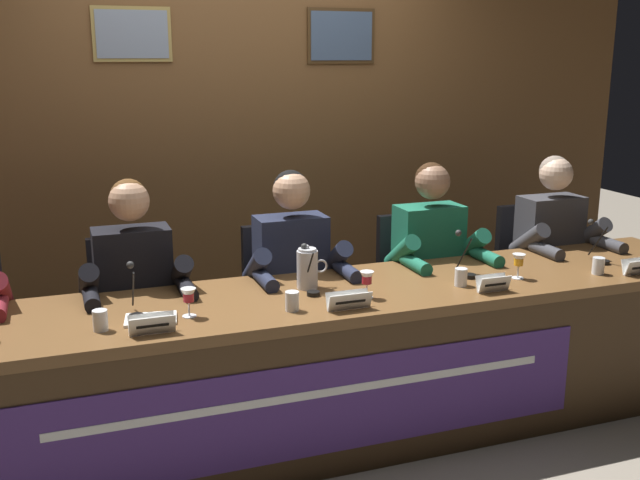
% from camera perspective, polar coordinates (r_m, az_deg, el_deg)
% --- Properties ---
extents(ground_plane, '(12.00, 12.00, 0.00)m').
position_cam_1_polar(ground_plane, '(3.74, 0.00, -14.77)').
color(ground_plane, gray).
extents(wall_back_panelled, '(5.47, 0.14, 2.60)m').
position_cam_1_polar(wall_back_panelled, '(4.68, -6.04, 7.82)').
color(wall_back_panelled, brown).
rests_on(wall_back_panelled, ground_plane).
extents(conference_table, '(4.27, 0.75, 0.73)m').
position_cam_1_polar(conference_table, '(3.42, 0.60, -8.15)').
color(conference_table, brown).
rests_on(conference_table, ground_plane).
extents(chair_left, '(0.44, 0.44, 0.91)m').
position_cam_1_polar(chair_left, '(3.90, -14.01, -6.76)').
color(chair_left, black).
rests_on(chair_left, ground_plane).
extents(panelist_left, '(0.51, 0.48, 1.24)m').
position_cam_1_polar(panelist_left, '(3.62, -13.92, -3.73)').
color(panelist_left, black).
rests_on(panelist_left, ground_plane).
extents(nameplate_left, '(0.18, 0.06, 0.08)m').
position_cam_1_polar(nameplate_left, '(3.01, -12.75, -6.32)').
color(nameplate_left, white).
rests_on(nameplate_left, conference_table).
extents(juice_glass_left, '(0.06, 0.06, 0.12)m').
position_cam_1_polar(juice_glass_left, '(3.16, -10.04, -4.33)').
color(juice_glass_left, white).
rests_on(juice_glass_left, conference_table).
extents(water_cup_left, '(0.06, 0.06, 0.08)m').
position_cam_1_polar(water_cup_left, '(3.10, -16.48, -6.01)').
color(water_cup_left, silver).
rests_on(water_cup_left, conference_table).
extents(microphone_left, '(0.06, 0.17, 0.22)m').
position_cam_1_polar(microphone_left, '(3.22, -14.05, -4.40)').
color(microphone_left, black).
rests_on(microphone_left, conference_table).
extents(chair_center, '(0.44, 0.44, 0.91)m').
position_cam_1_polar(chair_center, '(4.04, -2.70, -5.58)').
color(chair_center, black).
rests_on(chair_center, ground_plane).
extents(panelist_center, '(0.51, 0.48, 1.24)m').
position_cam_1_polar(panelist_center, '(3.77, -1.85, -2.58)').
color(panelist_center, black).
rests_on(panelist_center, ground_plane).
extents(nameplate_center, '(0.20, 0.06, 0.08)m').
position_cam_1_polar(nameplate_center, '(3.21, 2.24, -4.66)').
color(nameplate_center, white).
rests_on(nameplate_center, conference_table).
extents(juice_glass_center, '(0.06, 0.06, 0.12)m').
position_cam_1_polar(juice_glass_center, '(3.36, 3.61, -3.04)').
color(juice_glass_center, white).
rests_on(juice_glass_center, conference_table).
extents(water_cup_center, '(0.06, 0.06, 0.08)m').
position_cam_1_polar(water_cup_center, '(3.20, -2.15, -4.78)').
color(water_cup_center, silver).
rests_on(water_cup_center, conference_table).
extents(microphone_center, '(0.06, 0.17, 0.22)m').
position_cam_1_polar(microphone_center, '(3.42, -0.76, -2.89)').
color(microphone_center, black).
rests_on(microphone_center, conference_table).
extents(chair_right, '(0.44, 0.44, 0.91)m').
position_cam_1_polar(chair_right, '(4.33, 7.43, -4.33)').
color(chair_right, black).
rests_on(chair_right, ground_plane).
extents(panelist_right, '(0.51, 0.48, 1.24)m').
position_cam_1_polar(panelist_right, '(4.08, 8.83, -1.46)').
color(panelist_right, black).
rests_on(panelist_right, ground_plane).
extents(nameplate_right, '(0.16, 0.06, 0.08)m').
position_cam_1_polar(nameplate_right, '(3.54, 13.13, -3.26)').
color(nameplate_right, white).
rests_on(nameplate_right, conference_table).
extents(juice_glass_right, '(0.06, 0.06, 0.12)m').
position_cam_1_polar(juice_glass_right, '(3.76, 14.98, -1.61)').
color(juice_glass_right, white).
rests_on(juice_glass_right, conference_table).
extents(water_cup_right, '(0.06, 0.06, 0.08)m').
position_cam_1_polar(water_cup_right, '(3.60, 10.74, -2.88)').
color(water_cup_right, silver).
rests_on(water_cup_right, conference_table).
extents(microphone_right, '(0.06, 0.17, 0.22)m').
position_cam_1_polar(microphone_right, '(3.75, 11.12, -1.62)').
color(microphone_right, black).
rests_on(microphone_right, conference_table).
extents(chair_far_right, '(0.44, 0.44, 0.91)m').
position_cam_1_polar(chair_far_right, '(4.73, 16.03, -3.17)').
color(chair_far_right, black).
rests_on(chair_far_right, ground_plane).
extents(panelist_far_right, '(0.51, 0.48, 1.24)m').
position_cam_1_polar(panelist_far_right, '(4.51, 17.74, -0.49)').
color(panelist_far_right, black).
rests_on(panelist_far_right, ground_plane).
extents(nameplate_far_right, '(0.19, 0.06, 0.08)m').
position_cam_1_polar(nameplate_far_right, '(4.05, 23.33, -1.87)').
color(nameplate_far_right, white).
rests_on(nameplate_far_right, conference_table).
extents(water_cup_far_right, '(0.06, 0.06, 0.08)m').
position_cam_1_polar(water_cup_far_right, '(3.97, 20.55, -1.93)').
color(water_cup_far_right, silver).
rests_on(water_cup_far_right, conference_table).
extents(microphone_far_right, '(0.06, 0.17, 0.22)m').
position_cam_1_polar(microphone_far_right, '(4.19, 20.63, -0.61)').
color(microphone_far_right, black).
rests_on(microphone_far_right, conference_table).
extents(water_pitcher_central, '(0.15, 0.10, 0.21)m').
position_cam_1_polar(water_pitcher_central, '(3.49, -0.96, -2.19)').
color(water_pitcher_central, silver).
rests_on(water_pitcher_central, conference_table).
extents(document_stack_left, '(0.23, 0.18, 0.01)m').
position_cam_1_polar(document_stack_left, '(3.17, -12.84, -5.93)').
color(document_stack_left, white).
rests_on(document_stack_left, conference_table).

